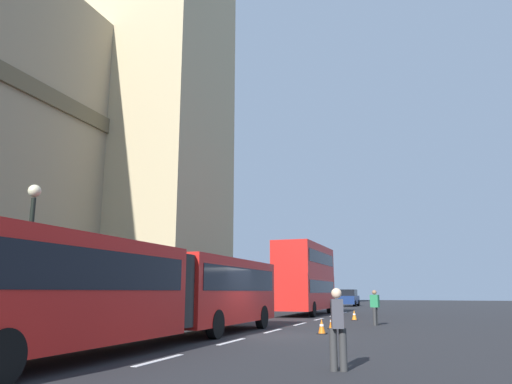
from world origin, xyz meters
TOP-DOWN VIEW (x-y plane):
  - ground_plane at (0.00, 0.00)m, footprint 160.00×160.00m
  - lane_centre_marking at (2.02, 0.00)m, footprint 39.00×0.16m
  - articulated_bus at (-4.07, 1.99)m, footprint 17.34×2.54m
  - double_decker_bus at (16.34, 2.00)m, footprint 9.19×2.54m
  - sedan_lead at (38.15, 2.20)m, footprint 4.40×1.86m
  - traffic_cone_west at (1.27, -2.21)m, footprint 0.36×0.36m
  - traffic_cone_middle at (4.08, -2.09)m, footprint 0.36×0.36m
  - traffic_cone_east at (10.93, -2.13)m, footprint 0.36×0.36m
  - street_lamp at (-4.97, 6.50)m, footprint 0.44×0.44m
  - pedestrian_near_cones at (-7.38, -4.34)m, footprint 0.45×0.35m
  - pedestrian_by_kerb at (6.78, -3.73)m, footprint 0.35×0.45m

SIDE VIEW (x-z plane):
  - ground_plane at x=0.00m, z-range 0.00..0.00m
  - lane_centre_marking at x=2.02m, z-range 0.00..0.01m
  - traffic_cone_west at x=1.27m, z-range -0.01..0.57m
  - traffic_cone_middle at x=4.08m, z-range -0.01..0.57m
  - traffic_cone_east at x=10.93m, z-range -0.01..0.57m
  - pedestrian_near_cones at x=-7.38m, z-range 0.07..1.76m
  - pedestrian_by_kerb at x=6.78m, z-range 0.07..1.76m
  - sedan_lead at x=38.15m, z-range -0.01..1.84m
  - articulated_bus at x=-4.07m, z-range 0.30..3.20m
  - double_decker_bus at x=16.34m, z-range 0.26..5.16m
  - street_lamp at x=-4.97m, z-range 0.42..5.69m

